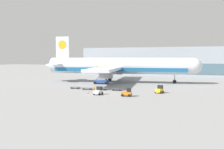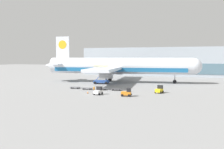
{
  "view_description": "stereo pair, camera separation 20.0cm",
  "coord_description": "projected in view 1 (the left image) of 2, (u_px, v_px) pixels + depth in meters",
  "views": [
    {
      "loc": [
        23.96,
        -58.11,
        9.33
      ],
      "look_at": [
        -1.19,
        12.77,
        4.0
      ],
      "focal_mm": 40.0,
      "sensor_mm": 36.0,
      "label": 1
    },
    {
      "loc": [
        24.15,
        -58.04,
        9.33
      ],
      "look_at": [
        -1.19,
        12.77,
        4.0
      ],
      "focal_mm": 40.0,
      "sensor_mm": 36.0,
      "label": 2
    }
  ],
  "objects": [
    {
      "name": "baggage_dolly_trail",
      "position": [
        116.0,
        89.0,
        69.3
      ],
      "size": [
        3.76,
        1.74,
        0.48
      ],
      "rotation": [
        0.0,
        0.0,
        0.09
      ],
      "color": "#56565B",
      "rests_on": "ground_plane"
    },
    {
      "name": "baggage_tug_far",
      "position": [
        160.0,
        90.0,
        64.36
      ],
      "size": [
        2.11,
        2.7,
        2.0
      ],
      "rotation": [
        0.0,
        0.0,
        1.33
      ],
      "color": "yellow",
      "rests_on": "ground_plane"
    },
    {
      "name": "scissor_lift_loader",
      "position": [
        101.0,
        77.0,
        86.37
      ],
      "size": [
        5.57,
        4.01,
        6.25
      ],
      "rotation": [
        0.0,
        0.0,
        0.14
      ],
      "color": "#284C99",
      "rests_on": "ground_plane"
    },
    {
      "name": "baggage_dolly_lead",
      "position": [
        75.0,
        87.0,
        73.32
      ],
      "size": [
        3.76,
        1.74,
        0.48
      ],
      "rotation": [
        0.0,
        0.0,
        0.09
      ],
      "color": "#56565B",
      "rests_on": "ground_plane"
    },
    {
      "name": "traffic_cone_near",
      "position": [
        88.0,
        92.0,
        63.59
      ],
      "size": [
        0.4,
        0.4,
        0.71
      ],
      "color": "black",
      "rests_on": "ground_plane"
    },
    {
      "name": "baggage_tug_mid",
      "position": [
        127.0,
        93.0,
        59.01
      ],
      "size": [
        2.6,
        1.89,
        2.0
      ],
      "rotation": [
        0.0,
        0.0,
        0.12
      ],
      "color": "orange",
      "rests_on": "ground_plane"
    },
    {
      "name": "baggage_dolly_second",
      "position": [
        87.0,
        88.0,
        71.17
      ],
      "size": [
        3.76,
        1.74,
        0.48
      ],
      "rotation": [
        0.0,
        0.0,
        0.09
      ],
      "color": "#56565B",
      "rests_on": "ground_plane"
    },
    {
      "name": "ground_plane",
      "position": [
        100.0,
        94.0,
        63.28
      ],
      "size": [
        400.0,
        400.0,
        0.0
      ],
      "primitive_type": "plane",
      "color": "gray"
    },
    {
      "name": "baggage_tug_foreground",
      "position": [
        99.0,
        91.0,
        61.62
      ],
      "size": [
        1.87,
        2.59,
        2.0
      ],
      "rotation": [
        0.0,
        0.0,
        1.46
      ],
      "color": "silver",
      "rests_on": "ground_plane"
    },
    {
      "name": "baggage_dolly_third",
      "position": [
        101.0,
        89.0,
        70.32
      ],
      "size": [
        3.76,
        1.74,
        0.48
      ],
      "rotation": [
        0.0,
        0.0,
        0.09
      ],
      "color": "#56565B",
      "rests_on": "ground_plane"
    },
    {
      "name": "ground_crew_near",
      "position": [
        94.0,
        89.0,
        64.78
      ],
      "size": [
        0.28,
        0.56,
        1.74
      ],
      "rotation": [
        0.0,
        0.0,
        4.54
      ],
      "color": "black",
      "rests_on": "ground_plane"
    },
    {
      "name": "airplane_main",
      "position": [
        117.0,
        66.0,
        91.04
      ],
      "size": [
        57.86,
        48.65,
        17.0
      ],
      "rotation": [
        0.0,
        0.0,
        0.14
      ],
      "color": "silver",
      "rests_on": "ground_plane"
    },
    {
      "name": "terminal_building",
      "position": [
        171.0,
        61.0,
        126.32
      ],
      "size": [
        90.0,
        18.2,
        14.0
      ],
      "color": "#9EA8B2",
      "rests_on": "ground_plane"
    }
  ]
}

